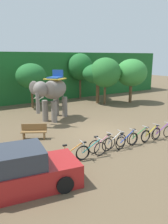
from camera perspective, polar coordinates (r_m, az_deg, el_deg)
name	(u,v)px	position (r m, az deg, el deg)	size (l,w,h in m)	color
ground_plane	(104,133)	(14.67, 4.95, -5.29)	(80.00, 80.00, 0.00)	brown
foliage_hedge	(25,76)	(27.25, -14.63, 8.80)	(36.00, 6.00, 5.24)	#1E6028
tree_far_left	(31,76)	(21.83, -13.17, 8.79)	(2.82, 2.82, 4.19)	brown
tree_far_right	(80,67)	(26.12, -0.98, 11.25)	(2.82, 2.82, 5.14)	brown
tree_right	(98,74)	(23.68, 3.52, 9.54)	(3.20, 3.20, 4.09)	brown
tree_center_right	(105,73)	(23.11, 5.37, 9.83)	(3.13, 3.13, 4.69)	brown
tree_left	(131,73)	(24.41, 11.84, 9.63)	(3.23, 3.23, 4.56)	brown
elephant	(53,92)	(17.36, -7.90, 5.11)	(3.93, 3.40, 3.78)	slate
bike_orange	(73,154)	(10.71, -2.78, -10.47)	(1.70, 0.52, 0.92)	black
bike_teal	(91,150)	(11.06, 1.85, -9.63)	(1.71, 0.52, 0.92)	black
bike_pink	(102,144)	(11.82, 4.61, -8.10)	(1.71, 0.52, 0.92)	black
bike_white	(114,142)	(12.19, 7.63, -7.48)	(1.71, 0.52, 0.92)	black
bike_blue	(127,140)	(12.51, 10.77, -7.05)	(1.71, 0.52, 0.92)	black
bike_green	(139,137)	(13.21, 13.64, -6.06)	(1.71, 0.52, 0.92)	black
bike_yellow	(151,134)	(13.77, 16.52, -5.43)	(1.71, 0.52, 0.92)	black
bike_purple	(162,132)	(14.33, 18.98, -4.86)	(1.71, 0.52, 0.92)	black
parked_car	(20,173)	(8.89, -15.75, -14.47)	(4.44, 2.49, 1.60)	#A51E1E
wooden_bench	(34,131)	(13.84, -12.45, -4.67)	(1.51, 1.10, 0.89)	brown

